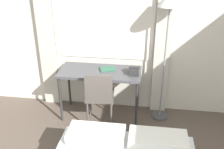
% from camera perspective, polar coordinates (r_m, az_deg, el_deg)
% --- Properties ---
extents(wall_back_with_window, '(5.72, 0.13, 2.70)m').
position_cam_1_polar(wall_back_with_window, '(3.92, 4.08, 10.30)').
color(wall_back_with_window, silver).
rests_on(wall_back_with_window, ground_plane).
extents(desk, '(1.20, 0.54, 0.77)m').
position_cam_1_polar(desk, '(3.88, -2.62, -0.15)').
color(desk, '#4C4C51').
rests_on(desk, ground_plane).
extents(desk_chair, '(0.44, 0.44, 0.87)m').
position_cam_1_polar(desk_chair, '(3.76, -2.72, -4.33)').
color(desk_chair, '#59514C').
rests_on(desk_chair, ground_plane).
extents(standing_lamp, '(0.33, 0.33, 1.93)m').
position_cam_1_polar(standing_lamp, '(3.58, 12.38, 13.44)').
color(standing_lamp, '#4C4C51').
rests_on(standing_lamp, ground_plane).
extents(telephone, '(0.15, 0.18, 0.12)m').
position_cam_1_polar(telephone, '(3.74, 4.86, 0.84)').
color(telephone, '#2D2D2D').
rests_on(telephone, desk).
extents(book, '(0.25, 0.21, 0.02)m').
position_cam_1_polar(book, '(3.87, -0.99, 1.22)').
color(book, '#33664C').
rests_on(book, desk).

